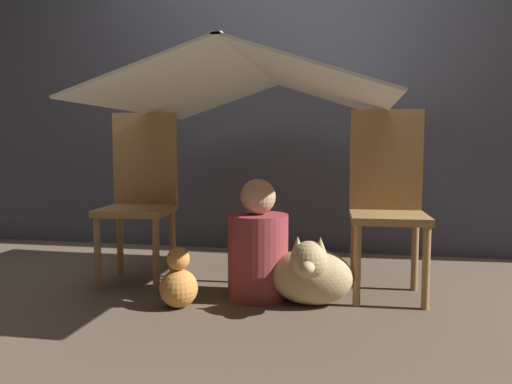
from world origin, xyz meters
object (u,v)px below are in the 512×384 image
object	(u,v)px
chair_left	(140,192)
person_front	(258,249)
chair_right	(387,197)
dog	(311,274)

from	to	relation	value
chair_left	person_front	xyz separation A→B (m)	(0.70, -0.19, -0.25)
chair_right	person_front	distance (m)	0.70
chair_left	dog	distance (m)	1.07
chair_right	person_front	bearing A→B (deg)	-165.46
person_front	chair_left	bearing A→B (deg)	164.63
chair_right	chair_left	bearing A→B (deg)	177.38
chair_right	dog	size ratio (longest dim) A/B	2.39
person_front	dog	bearing A→B (deg)	-16.92
dog	person_front	bearing A→B (deg)	163.08
dog	chair_right	bearing A→B (deg)	37.65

